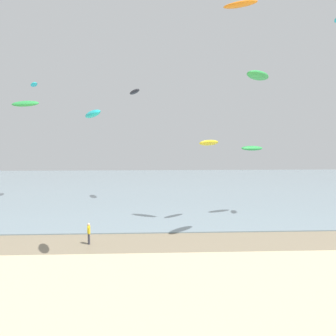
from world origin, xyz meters
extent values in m
cube|color=#84755B|center=(0.00, 21.27, 0.00)|extent=(120.00, 5.65, 0.01)
cube|color=gray|center=(0.00, 59.10, 0.05)|extent=(160.00, 70.00, 0.10)
cylinder|color=#383842|center=(-6.81, 20.94, 0.44)|extent=(0.16, 0.16, 0.88)
cylinder|color=#383842|center=(-6.87, 21.15, 0.44)|extent=(0.16, 0.16, 0.88)
cube|color=yellow|center=(-6.84, 21.04, 1.18)|extent=(0.30, 0.40, 0.60)
sphere|color=beige|center=(-6.84, 21.04, 1.60)|extent=(0.22, 0.22, 0.22)
cylinder|color=yellow|center=(-6.78, 20.81, 1.13)|extent=(0.09, 0.09, 0.52)
cylinder|color=yellow|center=(-6.90, 21.27, 1.13)|extent=(0.09, 0.09, 0.52)
ellipsoid|color=#19B2B7|center=(-5.78, 17.09, 10.06)|extent=(1.95, 2.98, 0.78)
ellipsoid|color=#19B2B7|center=(-17.85, 43.74, 16.04)|extent=(1.82, 3.07, 0.70)
ellipsoid|color=yellow|center=(4.07, 28.83, 8.07)|extent=(2.91, 2.92, 0.83)
ellipsoid|color=green|center=(9.29, 31.48, 7.47)|extent=(3.22, 2.46, 0.66)
ellipsoid|color=black|center=(-3.94, 41.40, 14.84)|extent=(2.13, 3.65, 0.93)
ellipsoid|color=orange|center=(6.25, 25.53, 20.55)|extent=(3.26, 2.59, 0.58)
ellipsoid|color=green|center=(6.67, 21.09, 13.44)|extent=(3.14, 3.40, 0.81)
ellipsoid|color=green|center=(-11.34, 20.43, 11.05)|extent=(2.52, 1.58, 0.67)
camera|label=1|loc=(-1.97, -7.63, 8.21)|focal=38.63mm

